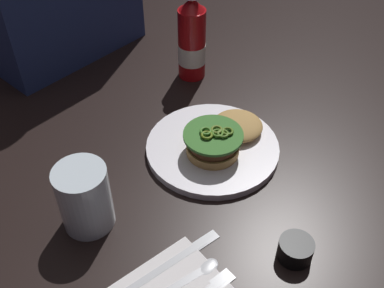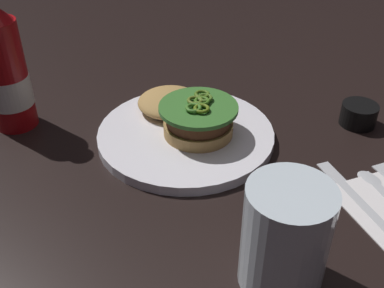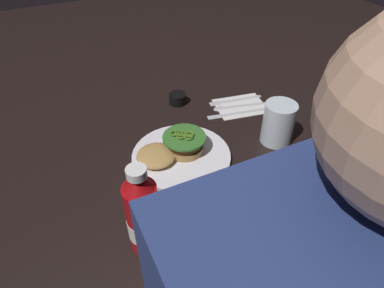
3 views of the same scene
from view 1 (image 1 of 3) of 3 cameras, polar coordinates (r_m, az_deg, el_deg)
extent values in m
plane|color=black|center=(0.88, 1.66, -1.54)|extent=(3.00, 3.00, 0.00)
cylinder|color=white|center=(0.89, 2.52, -0.42)|extent=(0.26, 0.26, 0.01)
cylinder|color=#B18649|center=(0.86, 2.62, -0.55)|extent=(0.10, 0.10, 0.02)
cylinder|color=#512D19|center=(0.85, 2.65, 0.28)|extent=(0.09, 0.09, 0.02)
cylinder|color=red|center=(0.84, 2.68, 0.83)|extent=(0.09, 0.09, 0.01)
cylinder|color=#366F2A|center=(0.84, 2.69, 1.14)|extent=(0.11, 0.11, 0.01)
torus|color=#587318|center=(0.83, 1.88, 1.12)|extent=(0.02, 0.02, 0.01)
torus|color=#476B1B|center=(0.84, 4.49, 1.61)|extent=(0.02, 0.02, 0.01)
torus|color=#417C28|center=(0.84, 1.89, 1.71)|extent=(0.02, 0.02, 0.01)
torus|color=#40711D|center=(0.83, 3.24, 1.37)|extent=(0.02, 0.02, 0.01)
torus|color=#4A7123|center=(0.83, 3.92, 1.31)|extent=(0.02, 0.02, 0.01)
torus|color=#586F21|center=(0.84, 3.11, 1.81)|extent=(0.02, 0.02, 0.01)
ellipsoid|color=#B18649|center=(0.91, 5.74, 2.33)|extent=(0.10, 0.10, 0.03)
cylinder|color=#A70E12|center=(1.05, -0.02, 12.46)|extent=(0.06, 0.06, 0.17)
cone|color=#A70E12|center=(1.01, -0.02, 17.24)|extent=(0.06, 0.06, 0.03)
cylinder|color=white|center=(1.06, -0.02, 11.39)|extent=(0.06, 0.06, 0.05)
cylinder|color=silver|center=(0.75, -13.36, -6.60)|extent=(0.09, 0.09, 0.12)
cylinder|color=black|center=(0.74, 12.89, -12.82)|extent=(0.06, 0.06, 0.03)
cube|color=silver|center=(0.71, 3.86, -16.51)|extent=(0.04, 0.03, 0.00)
ellipsoid|color=silver|center=(0.72, 1.99, -15.11)|extent=(0.04, 0.03, 0.00)
cube|color=silver|center=(0.72, -4.74, -15.78)|extent=(0.19, 0.05, 0.00)
cube|color=silver|center=(0.74, 0.66, -12.51)|extent=(0.08, 0.03, 0.00)
camera|label=2|loc=(0.71, -45.31, 12.13)|focal=43.32mm
camera|label=3|loc=(1.25, -14.36, 40.76)|focal=30.92mm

